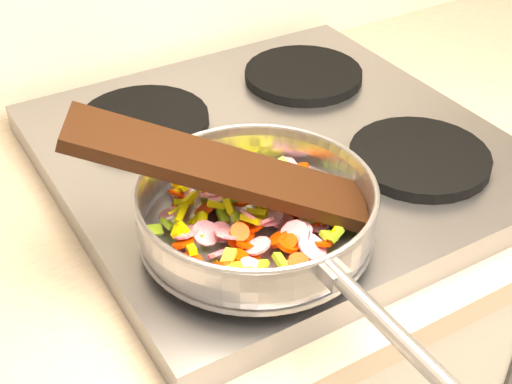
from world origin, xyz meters
TOP-DOWN VIEW (x-y plane):
  - cooktop at (-0.70, 1.67)m, footprint 0.60×0.60m
  - grate_fl at (-0.84, 1.52)m, footprint 0.19×0.19m
  - grate_fr at (-0.56, 1.52)m, footprint 0.19×0.19m
  - grate_bl at (-0.84, 1.81)m, footprint 0.19×0.19m
  - grate_br at (-0.56, 1.81)m, footprint 0.19×0.19m
  - saute_pan at (-0.83, 1.50)m, footprint 0.32×0.48m
  - vegetable_heap at (-0.83, 1.50)m, footprint 0.25×0.25m
  - wooden_spatula at (-0.86, 1.53)m, footprint 0.33×0.23m

SIDE VIEW (x-z plane):
  - cooktop at x=-0.70m, z-range 0.90..0.94m
  - grate_fl at x=-0.84m, z-range 0.94..0.96m
  - grate_fr at x=-0.56m, z-range 0.94..0.96m
  - grate_bl at x=-0.84m, z-range 0.94..0.96m
  - grate_br at x=-0.56m, z-range 0.94..0.96m
  - vegetable_heap at x=-0.83m, z-range 0.95..1.00m
  - saute_pan at x=-0.83m, z-range 0.96..1.02m
  - wooden_spatula at x=-0.86m, z-range 0.97..1.10m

